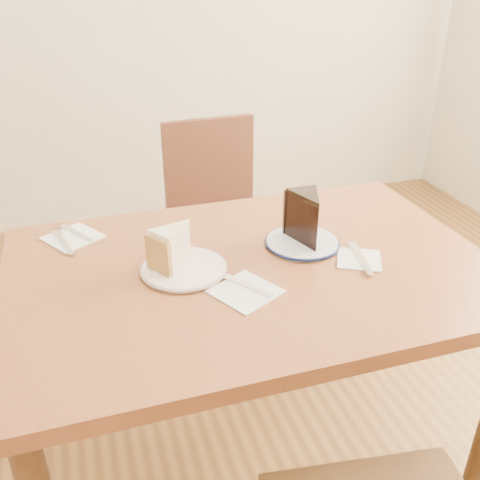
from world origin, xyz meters
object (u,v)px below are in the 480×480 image
Objects in this scene: table at (251,298)px; plate_navy at (302,243)px; chocolate_cake at (308,221)px; plate_cream at (184,269)px; carrot_cake at (175,247)px; chair_far at (221,224)px.

table is 6.29× the size of plate_navy.
plate_navy reaches higher than table.
plate_navy is at bearing -38.38° from chocolate_cake.
table is 0.20m from plate_cream.
carrot_cake is at bearing 165.17° from table.
chair_far is at bearing 92.91° from plate_navy.
plate_navy is 1.57× the size of chocolate_cake.
chair_far is 4.62× the size of plate_navy.
chocolate_cake is at bearing -39.69° from plate_navy.
chocolate_cake is (0.35, 0.00, 0.02)m from carrot_cake.
plate_navy is (0.33, 0.04, 0.00)m from plate_cream.
chair_far reaches higher than plate_navy.
table is at bearing 18.20° from chocolate_cake.
carrot_cake is at bearing 63.88° from chair_far.
carrot_cake is at bearing 2.09° from chocolate_cake.
chair_far is 0.75m from plate_navy.
table is 0.20m from plate_navy.
plate_navy is (0.16, 0.06, 0.10)m from table.
plate_navy is at bearing 90.30° from chair_far.
carrot_cake is (-0.34, -0.01, 0.05)m from plate_navy.
plate_cream is 0.33m from plate_navy.
plate_cream is 1.06× the size of plate_navy.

